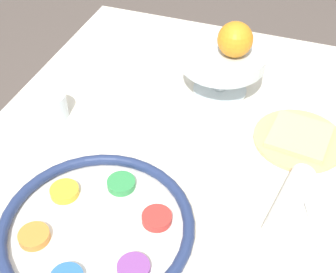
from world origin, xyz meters
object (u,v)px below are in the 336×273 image
object	(u,v)px
napkin_roll	(291,201)
cup_near	(51,105)
bread_plate	(299,138)
fruit_stand	(222,62)
seder_plate	(97,228)
orange_fruit	(235,39)

from	to	relation	value
napkin_roll	cup_near	world-z (taller)	cup_near
bread_plate	fruit_stand	bearing A→B (deg)	61.08
seder_plate	orange_fruit	xyz separation A→B (m)	(0.44, -0.12, 0.13)
seder_plate	bread_plate	xyz separation A→B (m)	(0.34, -0.29, -0.01)
seder_plate	fruit_stand	xyz separation A→B (m)	(0.45, -0.09, 0.07)
orange_fruit	cup_near	bearing A→B (deg)	120.29
fruit_stand	bread_plate	world-z (taller)	fruit_stand
napkin_roll	cup_near	distance (m)	0.53
fruit_stand	orange_fruit	distance (m)	0.07
bread_plate	napkin_roll	size ratio (longest dim) A/B	1.18
orange_fruit	seder_plate	bearing A→B (deg)	165.46
seder_plate	napkin_roll	world-z (taller)	napkin_roll
fruit_stand	napkin_roll	world-z (taller)	fruit_stand
seder_plate	bread_plate	size ratio (longest dim) A/B	1.78
seder_plate	orange_fruit	world-z (taller)	orange_fruit
seder_plate	napkin_roll	bearing A→B (deg)	-61.56
bread_plate	cup_near	xyz separation A→B (m)	(-0.10, 0.51, 0.02)
fruit_stand	orange_fruit	bearing A→B (deg)	-101.60
bread_plate	cup_near	distance (m)	0.52
bread_plate	napkin_roll	distance (m)	0.18
seder_plate	orange_fruit	bearing A→B (deg)	-14.54
fruit_stand	orange_fruit	world-z (taller)	orange_fruit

